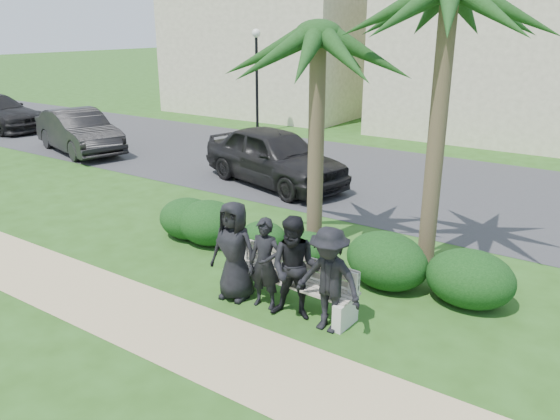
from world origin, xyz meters
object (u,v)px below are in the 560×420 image
(man_a, at_px, (234,251))
(man_b, at_px, (265,263))
(car_a, at_px, (274,156))
(park_bench, at_px, (289,284))
(palm_left, at_px, (318,37))
(street_lamp, at_px, (257,62))
(man_c, at_px, (295,269))
(man_d, at_px, (329,280))
(car_b, at_px, (79,131))

(man_a, relative_size, man_b, 1.12)
(car_a, bearing_deg, park_bench, -127.91)
(man_a, bearing_deg, park_bench, 13.34)
(palm_left, bearing_deg, man_a, -88.97)
(street_lamp, xyz_separation_m, man_c, (9.94, -12.42, -2.09))
(man_d, height_order, car_b, man_d)
(man_c, xyz_separation_m, palm_left, (-1.26, 2.70, 3.38))
(car_b, bearing_deg, park_bench, -97.36)
(man_a, relative_size, car_a, 0.35)
(park_bench, relative_size, car_b, 0.52)
(park_bench, height_order, man_a, man_a)
(man_c, distance_m, car_b, 14.12)
(park_bench, bearing_deg, man_d, -16.85)
(man_c, relative_size, car_a, 0.35)
(street_lamp, relative_size, man_b, 2.78)
(street_lamp, distance_m, car_a, 8.46)
(car_b, bearing_deg, palm_left, -88.54)
(park_bench, distance_m, man_c, 0.64)
(man_c, height_order, palm_left, palm_left)
(man_a, height_order, palm_left, palm_left)
(man_a, height_order, man_d, man_a)
(man_b, height_order, man_c, man_c)
(man_a, bearing_deg, man_c, -5.09)
(man_c, height_order, car_b, man_c)
(car_a, bearing_deg, man_c, -127.36)
(park_bench, relative_size, car_a, 0.49)
(palm_left, bearing_deg, car_a, 134.72)
(palm_left, relative_size, car_a, 1.06)
(man_b, bearing_deg, man_a, 176.10)
(street_lamp, relative_size, park_bench, 1.78)
(man_a, relative_size, palm_left, 0.33)
(park_bench, xyz_separation_m, car_b, (-12.65, 5.31, 0.39))
(park_bench, xyz_separation_m, man_c, (0.31, -0.30, 0.47))
(man_c, distance_m, man_d, 0.62)
(street_lamp, distance_m, car_b, 7.77)
(man_b, bearing_deg, car_b, 147.67)
(street_lamp, bearing_deg, man_b, -53.01)
(man_c, relative_size, car_b, 0.36)
(street_lamp, xyz_separation_m, man_b, (9.33, -12.39, -2.17))
(street_lamp, distance_m, man_d, 16.46)
(park_bench, relative_size, man_c, 1.42)
(man_d, height_order, car_a, man_d)
(palm_left, bearing_deg, man_c, -65.03)
(man_a, distance_m, car_b, 13.03)
(man_a, relative_size, car_b, 0.37)
(man_c, bearing_deg, park_bench, 120.85)
(car_b, bearing_deg, car_a, -70.82)
(park_bench, xyz_separation_m, man_a, (-0.89, -0.31, 0.48))
(park_bench, height_order, car_a, car_a)
(car_a, xyz_separation_m, car_b, (-8.29, -0.55, -0.06))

